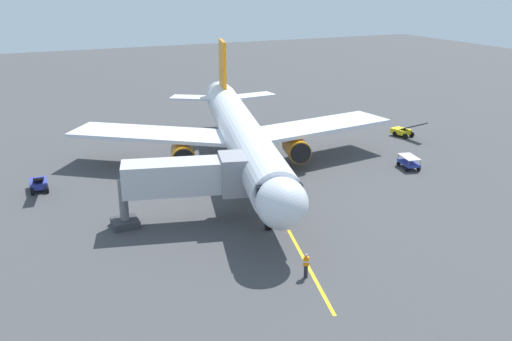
# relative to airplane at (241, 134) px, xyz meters

# --- Properties ---
(ground_plane) EXTENTS (220.00, 220.00, 0.00)m
(ground_plane) POSITION_rel_airplane_xyz_m (0.66, -1.42, -4.00)
(ground_plane) COLOR #424244
(apron_lead_in_line) EXTENTS (10.40, 38.75, 0.01)m
(apron_lead_in_line) POSITION_rel_airplane_xyz_m (0.07, 6.27, -4.00)
(apron_lead_in_line) COLOR yellow
(apron_lead_in_line) RESTS_ON ground
(airplane) EXTENTS (33.66, 39.77, 11.50)m
(airplane) POSITION_rel_airplane_xyz_m (0.00, 0.00, 0.00)
(airplane) COLOR silver
(airplane) RESTS_ON ground
(jet_bridge) EXTENTS (11.47, 5.45, 5.40)m
(jet_bridge) POSITION_rel_airplane_xyz_m (8.06, 9.55, -0.24)
(jet_bridge) COLOR #B7B7BC
(jet_bridge) RESTS_ON ground
(ground_crew_marshaller) EXTENTS (0.47, 0.42, 1.71)m
(ground_crew_marshaller) POSITION_rel_airplane_xyz_m (4.49, 21.00, -3.12)
(ground_crew_marshaller) COLOR #23232D
(ground_crew_marshaller) RESTS_ON ground
(ground_crew_wing_walker) EXTENTS (0.34, 0.45, 1.71)m
(ground_crew_wing_walker) POSITION_rel_airplane_xyz_m (-5.29, -5.75, -3.12)
(ground_crew_wing_walker) COLOR #23232D
(ground_crew_wing_walker) RESTS_ON ground
(belt_loader_near_nose) EXTENTS (2.26, 4.73, 2.32)m
(belt_loader_near_nose) POSITION_rel_airplane_xyz_m (-23.42, -4.06, -3.29)
(belt_loader_near_nose) COLOR yellow
(belt_loader_near_nose) RESTS_ON ground
(baggage_cart_portside) EXTENTS (2.02, 2.84, 1.27)m
(baggage_cart_portside) POSITION_rel_airplane_xyz_m (-16.11, 6.01, -3.35)
(baggage_cart_portside) COLOR #2D3899
(baggage_cart_portside) RESTS_ON ground
(belt_loader_starboard_side) EXTENTS (1.60, 4.61, 2.32)m
(belt_loader_starboard_side) POSITION_rel_airplane_xyz_m (19.01, -3.04, -3.29)
(belt_loader_starboard_side) COLOR #2D3899
(belt_loader_starboard_side) RESTS_ON ground
(tug_rear_apron) EXTENTS (1.66, 2.37, 1.50)m
(tug_rear_apron) POSITION_rel_airplane_xyz_m (-5.91, -9.64, -3.30)
(tug_rear_apron) COLOR black
(tug_rear_apron) RESTS_ON ground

